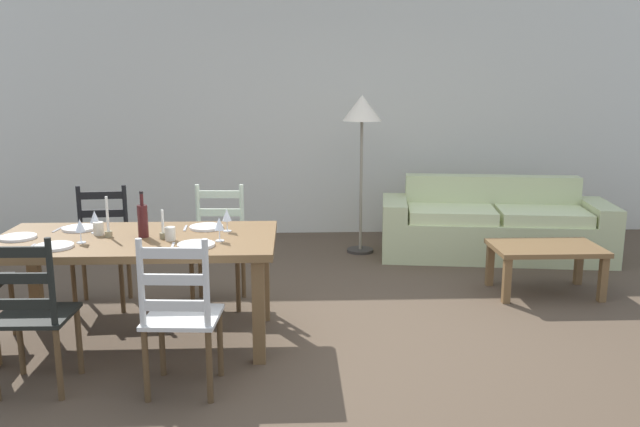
# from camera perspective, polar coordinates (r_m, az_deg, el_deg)

# --- Properties ---
(ground_plane) EXTENTS (9.60, 9.60, 0.02)m
(ground_plane) POSITION_cam_1_polar(r_m,az_deg,el_deg) (4.66, 1.02, -11.15)
(ground_plane) COLOR #4F3F2F
(wall_far) EXTENTS (9.60, 0.16, 2.70)m
(wall_far) POSITION_cam_1_polar(r_m,az_deg,el_deg) (7.59, -0.41, 8.42)
(wall_far) COLOR beige
(wall_far) RESTS_ON ground_plane
(dining_table) EXTENTS (1.90, 0.96, 0.75)m
(dining_table) POSITION_cam_1_polar(r_m,az_deg,el_deg) (4.59, -15.94, -3.09)
(dining_table) COLOR brown
(dining_table) RESTS_ON ground_plane
(dining_chair_near_left) EXTENTS (0.43, 0.41, 0.96)m
(dining_chair_near_left) POSITION_cam_1_polar(r_m,az_deg,el_deg) (4.12, -24.12, -8.09)
(dining_chair_near_left) COLOR black
(dining_chair_near_left) RESTS_ON ground_plane
(dining_chair_near_right) EXTENTS (0.45, 0.43, 0.96)m
(dining_chair_near_right) POSITION_cam_1_polar(r_m,az_deg,el_deg) (3.83, -12.19, -8.77)
(dining_chair_near_right) COLOR silver
(dining_chair_near_right) RESTS_ON ground_plane
(dining_chair_far_left) EXTENTS (0.45, 0.43, 0.96)m
(dining_chair_far_left) POSITION_cam_1_polar(r_m,az_deg,el_deg) (5.48, -18.67, -2.83)
(dining_chair_far_left) COLOR black
(dining_chair_far_left) RESTS_ON ground_plane
(dining_chair_far_right) EXTENTS (0.44, 0.42, 0.96)m
(dining_chair_far_right) POSITION_cam_1_polar(r_m,az_deg,el_deg) (5.30, -8.92, -2.83)
(dining_chair_far_right) COLOR beige
(dining_chair_far_right) RESTS_ON ground_plane
(dinner_plate_near_left) EXTENTS (0.24, 0.24, 0.02)m
(dinner_plate_near_left) POSITION_cam_1_polar(r_m,az_deg,el_deg) (4.46, -22.38, -2.68)
(dinner_plate_near_left) COLOR white
(dinner_plate_near_left) RESTS_ON dining_table
(fork_near_left) EXTENTS (0.02, 0.17, 0.01)m
(fork_near_left) POSITION_cam_1_polar(r_m,az_deg,el_deg) (4.52, -24.16, -2.74)
(fork_near_left) COLOR silver
(fork_near_left) RESTS_ON dining_table
(dinner_plate_near_right) EXTENTS (0.24, 0.24, 0.02)m
(dinner_plate_near_right) POSITION_cam_1_polar(r_m,az_deg,el_deg) (4.24, -10.86, -2.72)
(dinner_plate_near_right) COLOR white
(dinner_plate_near_right) RESTS_ON dining_table
(fork_near_right) EXTENTS (0.03, 0.17, 0.01)m
(fork_near_right) POSITION_cam_1_polar(r_m,az_deg,el_deg) (4.26, -12.85, -2.80)
(fork_near_right) COLOR silver
(fork_near_right) RESTS_ON dining_table
(dinner_plate_far_left) EXTENTS (0.24, 0.24, 0.02)m
(dinner_plate_far_left) POSITION_cam_1_polar(r_m,az_deg,el_deg) (4.92, -20.43, -1.23)
(dinner_plate_far_left) COLOR white
(dinner_plate_far_left) RESTS_ON dining_table
(fork_far_left) EXTENTS (0.03, 0.17, 0.01)m
(fork_far_left) POSITION_cam_1_polar(r_m,az_deg,el_deg) (4.97, -22.07, -1.30)
(fork_far_left) COLOR silver
(fork_far_left) RESTS_ON dining_table
(dinner_plate_far_right) EXTENTS (0.24, 0.24, 0.02)m
(dinner_plate_far_right) POSITION_cam_1_polar(r_m,az_deg,el_deg) (4.72, -9.98, -1.19)
(dinner_plate_far_right) COLOR white
(dinner_plate_far_right) RESTS_ON dining_table
(fork_far_right) EXTENTS (0.03, 0.17, 0.01)m
(fork_far_right) POSITION_cam_1_polar(r_m,az_deg,el_deg) (4.74, -11.78, -1.27)
(fork_far_right) COLOR silver
(fork_far_right) RESTS_ON dining_table
(dinner_plate_head_west) EXTENTS (0.24, 0.24, 0.02)m
(dinner_plate_head_west) POSITION_cam_1_polar(r_m,az_deg,el_deg) (4.81, -25.08, -1.91)
(dinner_plate_head_west) COLOR white
(dinner_plate_head_west) RESTS_ON dining_table
(wine_bottle) EXTENTS (0.07, 0.07, 0.32)m
(wine_bottle) POSITION_cam_1_polar(r_m,az_deg,el_deg) (4.53, -15.35, -0.56)
(wine_bottle) COLOR #471919
(wine_bottle) RESTS_ON dining_table
(wine_glass_near_left) EXTENTS (0.06, 0.06, 0.16)m
(wine_glass_near_left) POSITION_cam_1_polar(r_m,az_deg,el_deg) (4.50, -20.39, -1.08)
(wine_glass_near_left) COLOR white
(wine_glass_near_left) RESTS_ON dining_table
(wine_glass_near_right) EXTENTS (0.06, 0.06, 0.16)m
(wine_glass_near_right) POSITION_cam_1_polar(r_m,az_deg,el_deg) (4.32, -8.87, -0.99)
(wine_glass_near_right) COLOR white
(wine_glass_near_right) RESTS_ON dining_table
(wine_glass_far_left) EXTENTS (0.06, 0.06, 0.16)m
(wine_glass_far_left) POSITION_cam_1_polar(r_m,az_deg,el_deg) (4.75, -19.24, -0.35)
(wine_glass_far_left) COLOR white
(wine_glass_far_left) RESTS_ON dining_table
(wine_glass_far_right) EXTENTS (0.06, 0.06, 0.16)m
(wine_glass_far_right) POSITION_cam_1_polar(r_m,az_deg,el_deg) (4.58, -8.21, -0.22)
(wine_glass_far_right) COLOR white
(wine_glass_far_right) RESTS_ON dining_table
(coffee_cup_primary) EXTENTS (0.07, 0.07, 0.09)m
(coffee_cup_primary) POSITION_cam_1_polar(r_m,az_deg,el_deg) (4.42, -13.07, -1.74)
(coffee_cup_primary) COLOR beige
(coffee_cup_primary) RESTS_ON dining_table
(coffee_cup_secondary) EXTENTS (0.07, 0.07, 0.09)m
(coffee_cup_secondary) POSITION_cam_1_polar(r_m,az_deg,el_deg) (4.70, -18.93, -1.26)
(coffee_cup_secondary) COLOR beige
(coffee_cup_secondary) RESTS_ON dining_table
(candle_tall) EXTENTS (0.05, 0.05, 0.28)m
(candle_tall) POSITION_cam_1_polar(r_m,az_deg,el_deg) (4.61, -18.17, -0.99)
(candle_tall) COLOR #998C66
(candle_tall) RESTS_ON dining_table
(candle_short) EXTENTS (0.05, 0.05, 0.20)m
(candle_short) POSITION_cam_1_polar(r_m,az_deg,el_deg) (4.47, -13.66, -1.49)
(candle_short) COLOR #998C66
(candle_short) RESTS_ON dining_table
(couch) EXTENTS (2.37, 1.10, 0.80)m
(couch) POSITION_cam_1_polar(r_m,az_deg,el_deg) (6.91, 15.03, -1.22)
(couch) COLOR #C0C68E
(couch) RESTS_ON ground_plane
(coffee_table) EXTENTS (0.90, 0.56, 0.42)m
(coffee_table) POSITION_cam_1_polar(r_m,az_deg,el_deg) (5.81, 19.27, -3.31)
(coffee_table) COLOR brown
(coffee_table) RESTS_ON ground_plane
(standing_lamp) EXTENTS (0.40, 0.40, 1.64)m
(standing_lamp) POSITION_cam_1_polar(r_m,az_deg,el_deg) (6.65, 3.71, 8.42)
(standing_lamp) COLOR #332D28
(standing_lamp) RESTS_ON ground_plane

